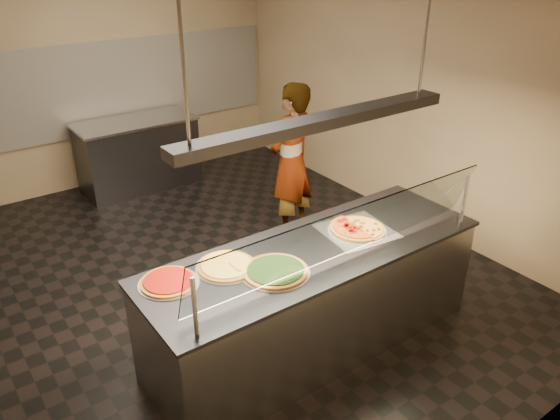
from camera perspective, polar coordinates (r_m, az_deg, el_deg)
ground at (r=5.69m, az=-6.32°, el=-6.60°), size 5.00×6.00×0.02m
wall_back at (r=7.72m, az=-18.48°, el=13.44°), size 5.00×0.02×3.00m
wall_front at (r=3.01m, az=22.39°, el=-7.76°), size 5.00×0.02×3.00m
wall_right at (r=6.55m, az=12.77°, el=11.93°), size 0.02×6.00×3.00m
tile_band at (r=7.74m, az=-18.19°, el=11.97°), size 4.90×0.02×1.20m
serving_counter at (r=4.51m, az=3.56°, el=-9.14°), size 2.83×0.94×0.93m
sneeze_guard at (r=3.88m, az=7.05°, el=-2.39°), size 2.59×0.18×0.54m
perforated_tray at (r=4.53m, az=8.02°, el=-2.13°), size 0.61×0.61×0.01m
half_pizza_pepperoni at (r=4.45m, az=7.01°, el=-2.20°), size 0.28×0.48×0.05m
half_pizza_sausage at (r=4.58m, az=9.02°, el=-1.52°), size 0.28×0.48×0.04m
pizza_spinach at (r=3.95m, az=-0.51°, el=-6.37°), size 0.51×0.51×0.03m
pizza_cheese at (r=4.03m, az=-5.65°, el=-5.80°), size 0.46×0.46×0.03m
pizza_tomato at (r=3.91m, az=-11.58°, el=-7.35°), size 0.42×0.42×0.03m
pizza_spatula at (r=3.97m, az=-3.99°, el=-6.04°), size 0.17×0.23×0.02m
prep_table at (r=7.66m, az=-14.60°, el=5.73°), size 1.55×0.74×0.93m
worker at (r=6.00m, az=1.16°, el=5.02°), size 0.74×0.60×1.76m
heat_lamp_housing at (r=3.83m, az=4.18°, el=9.16°), size 2.30×0.18×0.08m
lamp_rod_left at (r=3.16m, az=-10.12°, el=15.27°), size 0.02×0.02×1.01m
lamp_rod_right at (r=4.41m, az=15.04°, el=17.97°), size 0.02×0.02×1.01m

